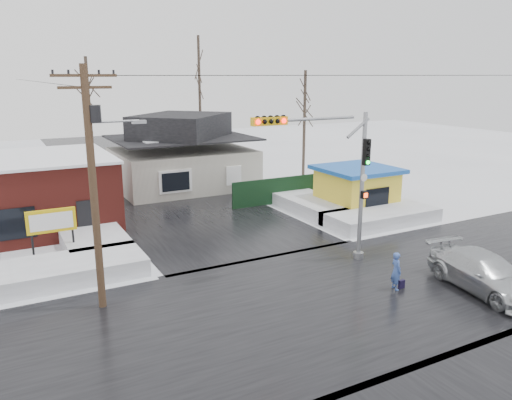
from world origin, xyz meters
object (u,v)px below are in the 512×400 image
traffic_signal (336,169)px  utility_pole (94,176)px  car (485,273)px  marquee_sign (51,222)px  kiosk (356,189)px  pedestrian (396,271)px

traffic_signal → utility_pole: 10.39m
utility_pole → car: (14.02, -5.88, -4.35)m
marquee_sign → car: (15.10, -11.87, -1.16)m
marquee_sign → kiosk: kiosk is taller
utility_pole → kiosk: bearing=20.4°
traffic_signal → car: traffic_signal is taller
pedestrian → car: pedestrian is taller
car → pedestrian: bearing=157.2°
marquee_sign → utility_pole: bearing=-79.9°
marquee_sign → pedestrian: marquee_sign is taller
utility_pole → marquee_sign: 6.87m
traffic_signal → marquee_sign: 13.42m
pedestrian → car: size_ratio=0.30×
kiosk → pedestrian: (-6.50, -10.57, -0.66)m
utility_pole → marquee_sign: bearing=100.1°
traffic_signal → pedestrian: bearing=-81.0°
car → traffic_signal: bearing=131.8°
utility_pole → car: bearing=-22.7°
traffic_signal → kiosk: traffic_signal is taller
utility_pole → pedestrian: size_ratio=5.63×
traffic_signal → kiosk: bearing=44.8°
car → utility_pole: bearing=164.6°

